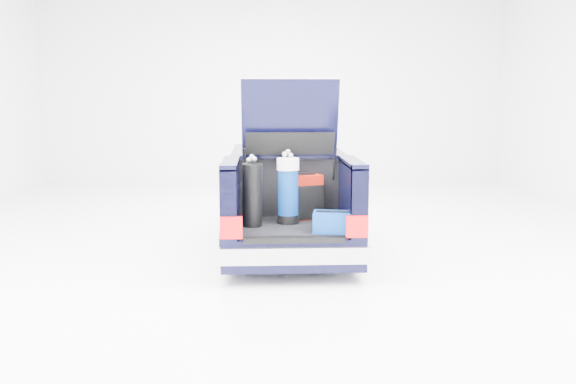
{
  "coord_description": "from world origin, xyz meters",
  "views": [
    {
      "loc": [
        -0.4,
        -9.14,
        2.24
      ],
      "look_at": [
        0.0,
        -0.5,
        0.88
      ],
      "focal_mm": 38.0,
      "sensor_mm": 36.0,
      "label": 1
    }
  ],
  "objects_px": {
    "black_golf_bag": "(252,195)",
    "blue_golf_bag": "(288,190)",
    "car": "(286,199)",
    "red_suitcase": "(307,197)",
    "blue_duffel": "(334,222)"
  },
  "relations": [
    {
      "from": "car",
      "to": "red_suitcase",
      "type": "bearing_deg",
      "value": -79.22
    },
    {
      "from": "red_suitcase",
      "to": "black_golf_bag",
      "type": "distance_m",
      "value": 0.86
    },
    {
      "from": "black_golf_bag",
      "to": "blue_duffel",
      "type": "xyz_separation_m",
      "value": [
        1.0,
        -0.37,
        -0.29
      ]
    },
    {
      "from": "black_golf_bag",
      "to": "blue_duffel",
      "type": "bearing_deg",
      "value": -31.23
    },
    {
      "from": "black_golf_bag",
      "to": "blue_golf_bag",
      "type": "relative_size",
      "value": 0.94
    },
    {
      "from": "blue_golf_bag",
      "to": "blue_duffel",
      "type": "height_order",
      "value": "blue_golf_bag"
    },
    {
      "from": "red_suitcase",
      "to": "black_golf_bag",
      "type": "xyz_separation_m",
      "value": [
        -0.73,
        -0.44,
        0.11
      ]
    },
    {
      "from": "car",
      "to": "black_golf_bag",
      "type": "bearing_deg",
      "value": -106.99
    },
    {
      "from": "car",
      "to": "red_suitcase",
      "type": "relative_size",
      "value": 7.34
    },
    {
      "from": "red_suitcase",
      "to": "black_golf_bag",
      "type": "relative_size",
      "value": 0.7
    },
    {
      "from": "black_golf_bag",
      "to": "blue_golf_bag",
      "type": "height_order",
      "value": "blue_golf_bag"
    },
    {
      "from": "red_suitcase",
      "to": "blue_duffel",
      "type": "distance_m",
      "value": 0.87
    },
    {
      "from": "red_suitcase",
      "to": "blue_golf_bag",
      "type": "height_order",
      "value": "blue_golf_bag"
    },
    {
      "from": "red_suitcase",
      "to": "blue_golf_bag",
      "type": "bearing_deg",
      "value": -155.73
    },
    {
      "from": "black_golf_bag",
      "to": "blue_duffel",
      "type": "height_order",
      "value": "black_golf_bag"
    }
  ]
}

